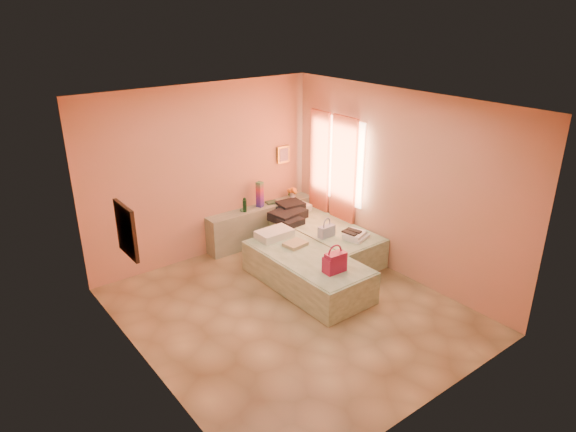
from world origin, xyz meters
The scene contains 16 objects.
ground centered at (0.00, 0.00, 0.00)m, with size 4.50×4.50×0.00m, color tan.
room_walls centered at (0.21, 0.57, 1.79)m, with size 4.02×4.51×2.81m.
headboard_ledge centered at (0.98, 2.10, 0.33)m, with size 2.05×0.30×0.65m, color #9CA486.
bed_left centered at (0.60, 0.40, 0.25)m, with size 0.90×2.00×0.50m, color beige.
bed_right centered at (1.50, 1.05, 0.25)m, with size 0.90×2.00×0.50m, color beige.
water_bottle centered at (0.62, 2.07, 0.77)m, with size 0.07×0.07×0.23m, color #163D21.
rainbow_box centered at (0.96, 2.10, 0.87)m, with size 0.10×0.10×0.44m, color maroon.
small_dish centered at (0.62, 2.12, 0.66)m, with size 0.11×0.11×0.03m, color #46815E.
green_book centered at (1.21, 2.11, 0.67)m, with size 0.20×0.14×0.03m, color #244430.
flower_vase centered at (1.64, 2.06, 0.78)m, with size 0.20×0.20×0.25m, color silver.
magenta_handbag centered at (0.59, -0.20, 0.64)m, with size 0.31×0.17×0.29m, color maroon.
khaki_garment centered at (0.67, 0.76, 0.53)m, with size 0.32×0.26×0.05m, color tan.
clothes_pile centered at (1.27, 1.66, 0.60)m, with size 0.64×0.64×0.19m, color black.
blue_handbag centered at (1.27, 0.73, 0.59)m, with size 0.28×0.12×0.18m, color #3B568F.
towel_stack centered at (1.59, 0.39, 0.55)m, with size 0.35×0.30×0.10m, color white.
sandal_pair centered at (1.53, 0.43, 0.61)m, with size 0.18×0.25×0.03m, color black.
Camera 1 is at (-3.68, -4.70, 3.87)m, focal length 32.00 mm.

